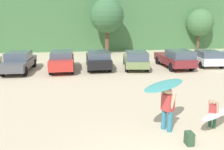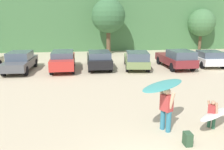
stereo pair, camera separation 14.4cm
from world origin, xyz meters
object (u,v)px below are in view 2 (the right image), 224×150
object	(u,v)px
parked_car_white	(207,58)
surfboard_white	(215,114)
person_child	(212,113)
surfboard_teal	(163,85)
parked_car_black	(99,59)
backpack_dropped	(188,139)
parked_car_red	(63,60)
person_adult	(166,107)
parked_car_maroon	(177,58)
parked_car_dark_gray	(20,61)
parked_car_olive_green	(136,59)

from	to	relation	value
parked_car_white	surfboard_white	size ratio (longest dim) A/B	2.08
person_child	surfboard_teal	bearing A→B (deg)	-31.71
parked_car_black	backpack_dropped	bearing A→B (deg)	-170.28
parked_car_red	person_adult	xyz separation A→B (m)	(4.51, -11.27, 0.11)
parked_car_maroon	backpack_dropped	bearing A→B (deg)	157.55
parked_car_maroon	backpack_dropped	xyz separation A→B (m)	(-4.48, -11.88, -0.60)
parked_car_black	parked_car_white	distance (m)	9.48
parked_car_maroon	surfboard_teal	xyz separation A→B (m)	(-4.97, -10.65, 0.94)
parked_car_black	person_child	world-z (taller)	parked_car_black
parked_car_red	parked_car_maroon	world-z (taller)	parked_car_maroon
parked_car_white	surfboard_white	bearing A→B (deg)	156.70
person_adult	person_child	xyz separation A→B (m)	(1.84, -0.04, -0.32)
parked_car_maroon	person_child	bearing A→B (deg)	162.63
parked_car_dark_gray	parked_car_olive_green	xyz separation A→B (m)	(9.33, -0.32, -0.01)
parked_car_white	person_child	bearing A→B (deg)	156.23
parked_car_black	parked_car_white	xyz separation A→B (m)	(9.47, -0.25, -0.07)
parked_car_olive_green	surfboard_white	xyz separation A→B (m)	(0.42, -11.15, -0.17)
parked_car_white	person_adult	distance (m)	13.78
parked_car_maroon	person_child	size ratio (longest dim) A/B	4.13
parked_car_black	surfboard_white	distance (m)	12.20
backpack_dropped	person_child	bearing A→B (deg)	36.58
parked_car_dark_gray	person_child	xyz separation A→B (m)	(9.69, -11.36, -0.17)
backpack_dropped	surfboard_teal	bearing A→B (deg)	112.08
parked_car_red	person_adult	world-z (taller)	person_adult
surfboard_white	parked_car_olive_green	bearing A→B (deg)	-121.96
parked_car_dark_gray	parked_car_red	distance (m)	3.34
parked_car_red	surfboard_white	world-z (taller)	parked_car_red
parked_car_red	person_child	size ratio (longest dim) A/B	4.14
parked_car_dark_gray	surfboard_teal	size ratio (longest dim) A/B	2.12
parked_car_black	parked_car_white	bearing A→B (deg)	-90.57
parked_car_red	backpack_dropped	xyz separation A→B (m)	(4.88, -12.40, -0.61)
parked_car_dark_gray	person_child	size ratio (longest dim) A/B	4.32
parked_car_olive_green	person_child	distance (m)	11.05
parked_car_maroon	person_adult	world-z (taller)	person_adult
surfboard_teal	parked_car_olive_green	bearing A→B (deg)	-135.80
parked_car_olive_green	backpack_dropped	distance (m)	12.20
parked_car_red	surfboard_white	xyz separation A→B (m)	(6.41, -11.42, -0.22)
surfboard_teal	person_child	bearing A→B (deg)	138.83
surfboard_white	person_adult	bearing A→B (deg)	-38.58
parked_car_olive_green	person_child	xyz separation A→B (m)	(0.36, -11.04, -0.15)
parked_car_maroon	surfboard_white	xyz separation A→B (m)	(-2.94, -10.89, -0.21)
person_child	surfboard_teal	xyz separation A→B (m)	(-1.97, 0.13, 1.13)
parked_car_white	parked_car_black	bearing A→B (deg)	92.79
parked_car_dark_gray	person_adult	world-z (taller)	person_adult
parked_car_olive_green	parked_car_white	distance (m)	6.41
surfboard_teal	backpack_dropped	distance (m)	2.03
backpack_dropped	parked_car_olive_green	bearing A→B (deg)	84.76
parked_car_red	person_child	bearing A→B (deg)	-151.07
parked_car_red	person_child	xyz separation A→B (m)	(6.35, -11.31, -0.20)
person_adult	backpack_dropped	xyz separation A→B (m)	(0.37, -1.13, -0.73)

